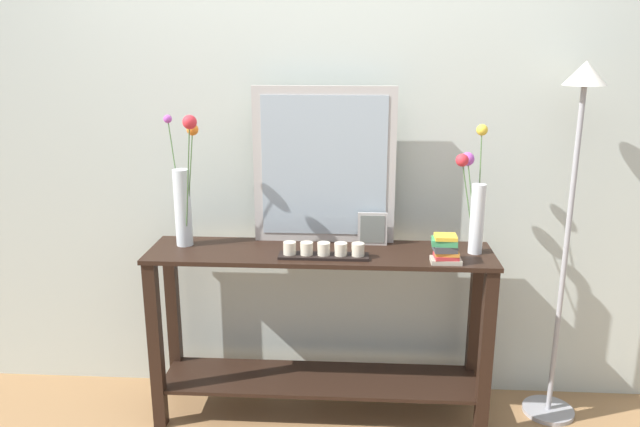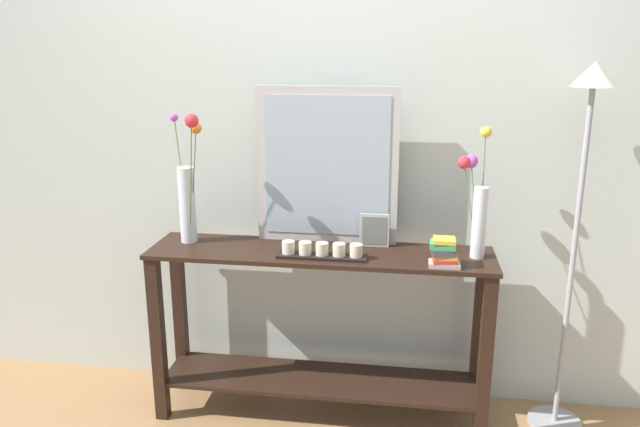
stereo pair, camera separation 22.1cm
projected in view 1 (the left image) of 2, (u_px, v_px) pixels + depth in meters
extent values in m
cube|color=#997047|center=(320.00, 414.00, 2.98)|extent=(7.00, 6.00, 0.02)
cube|color=beige|center=(324.00, 125.00, 2.90)|extent=(6.40, 0.08, 2.70)
cube|color=black|center=(320.00, 253.00, 2.76)|extent=(1.54, 0.36, 0.02)
cube|color=black|center=(320.00, 380.00, 2.93)|extent=(1.48, 0.32, 0.02)
cube|color=black|center=(156.00, 346.00, 2.78)|extent=(0.06, 0.06, 0.80)
cube|color=black|center=(486.00, 356.00, 2.69)|extent=(0.06, 0.06, 0.80)
cube|color=black|center=(174.00, 319.00, 3.05)|extent=(0.06, 0.06, 0.80)
cube|color=black|center=(474.00, 327.00, 2.96)|extent=(0.06, 0.06, 0.80)
cube|color=#B7B2AD|center=(324.00, 166.00, 2.80)|extent=(0.65, 0.03, 0.72)
cube|color=#9EADB7|center=(324.00, 166.00, 2.79)|extent=(0.57, 0.00, 0.64)
cylinder|color=silver|center=(183.00, 208.00, 2.80)|extent=(0.08, 0.08, 0.35)
cylinder|color=#4C753D|center=(177.00, 181.00, 2.80)|extent=(0.07, 0.06, 0.55)
sphere|color=#B24CB7|center=(168.00, 119.00, 2.75)|extent=(0.04, 0.04, 0.04)
cylinder|color=#4C753D|center=(188.00, 185.00, 2.69)|extent=(0.08, 0.11, 0.56)
sphere|color=red|center=(190.00, 122.00, 2.56)|extent=(0.06, 0.06, 0.06)
cylinder|color=#4C753D|center=(190.00, 187.00, 2.75)|extent=(0.07, 0.06, 0.52)
sphere|color=orange|center=(193.00, 130.00, 2.65)|extent=(0.05, 0.05, 0.05)
cylinder|color=silver|center=(477.00, 219.00, 2.69)|extent=(0.06, 0.06, 0.31)
cylinder|color=#4C753D|center=(479.00, 190.00, 2.69)|extent=(0.01, 0.08, 0.52)
sphere|color=yellow|center=(482.00, 130.00, 2.66)|extent=(0.05, 0.05, 0.05)
cylinder|color=#4C753D|center=(472.00, 204.00, 2.71)|extent=(0.05, 0.09, 0.39)
sphere|color=#B24CB7|center=(467.00, 159.00, 2.70)|extent=(0.06, 0.06, 0.06)
cylinder|color=#4C753D|center=(468.00, 205.00, 2.68)|extent=(0.08, 0.02, 0.40)
sphere|color=red|center=(462.00, 160.00, 2.64)|extent=(0.06, 0.06, 0.06)
cube|color=black|center=(324.00, 256.00, 2.67)|extent=(0.39, 0.09, 0.01)
cylinder|color=beige|center=(290.00, 248.00, 2.67)|extent=(0.06, 0.06, 0.05)
cylinder|color=beige|center=(307.00, 248.00, 2.67)|extent=(0.06, 0.06, 0.05)
cylinder|color=beige|center=(324.00, 249.00, 2.66)|extent=(0.06, 0.06, 0.05)
cylinder|color=beige|center=(341.00, 249.00, 2.66)|extent=(0.06, 0.06, 0.05)
cylinder|color=beige|center=(358.00, 249.00, 2.65)|extent=(0.06, 0.06, 0.05)
cube|color=#B7B2AD|center=(372.00, 229.00, 2.82)|extent=(0.13, 0.01, 0.15)
cube|color=slate|center=(372.00, 229.00, 2.81)|extent=(0.11, 0.00, 0.13)
cube|color=#B2A893|center=(446.00, 261.00, 2.61)|extent=(0.13, 0.08, 0.02)
cube|color=#C63338|center=(446.00, 256.00, 2.60)|extent=(0.10, 0.09, 0.02)
cube|color=orange|center=(447.00, 253.00, 2.60)|extent=(0.10, 0.08, 0.02)
cube|color=#424247|center=(445.00, 248.00, 2.59)|extent=(0.10, 0.09, 0.03)
cube|color=#388E56|center=(444.00, 242.00, 2.58)|extent=(0.11, 0.09, 0.03)
cube|color=gold|center=(446.00, 237.00, 2.58)|extent=(0.09, 0.09, 0.02)
cylinder|color=#9E9EA3|center=(548.00, 410.00, 2.97)|extent=(0.24, 0.24, 0.02)
cylinder|color=#9E9EA3|center=(565.00, 259.00, 2.77)|extent=(0.02, 0.02, 1.53)
cone|color=beige|center=(586.00, 73.00, 2.55)|extent=(0.18, 0.18, 0.10)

